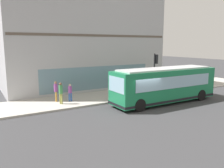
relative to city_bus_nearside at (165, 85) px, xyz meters
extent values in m
plane|color=#38383A|center=(-0.48, 2.96, -1.55)|extent=(120.00, 120.00, 0.00)
cube|color=#B2ADA3|center=(4.47, 2.96, -1.48)|extent=(4.70, 40.00, 0.15)
cube|color=#A8A8AD|center=(11.00, 2.96, 3.88)|extent=(8.38, 17.93, 10.87)
cube|color=brown|center=(6.96, 2.96, 4.43)|extent=(0.36, 17.57, 0.24)
cube|color=slate|center=(6.86, 2.96, 0.05)|extent=(0.12, 12.55, 2.40)
cube|color=#197247|center=(0.00, -0.02, 0.05)|extent=(2.58, 10.02, 2.70)
cube|color=silver|center=(0.00, -0.02, 1.46)|extent=(2.19, 9.02, 0.12)
cube|color=#8CB2C6|center=(0.04, 4.96, 0.50)|extent=(2.20, 0.10, 1.20)
cube|color=#8CB2C6|center=(1.27, -0.02, 0.45)|extent=(0.12, 8.20, 1.00)
cube|color=#8CB2C6|center=(-1.27, -0.01, 0.45)|extent=(0.12, 8.20, 1.00)
cube|color=black|center=(0.00, -0.02, -1.12)|extent=(2.62, 10.06, 0.20)
cylinder|color=black|center=(1.18, 3.58, -1.05)|extent=(0.31, 1.00, 1.00)
cylinder|color=black|center=(-1.12, 3.59, -1.05)|extent=(0.31, 1.00, 1.00)
cylinder|color=black|center=(1.12, -3.42, -1.05)|extent=(0.31, 1.00, 1.00)
cylinder|color=black|center=(-1.18, -3.41, -1.05)|extent=(0.31, 1.00, 1.00)
cylinder|color=black|center=(2.48, -0.91, 0.63)|extent=(0.14, 0.14, 4.07)
cube|color=black|center=(2.48, -1.10, 2.11)|extent=(0.32, 0.24, 0.90)
sphere|color=red|center=(2.48, -1.23, 2.39)|extent=(0.20, 0.20, 0.20)
sphere|color=yellow|center=(2.48, -1.23, 2.11)|extent=(0.20, 0.20, 0.20)
sphere|color=green|center=(2.48, -1.23, 1.83)|extent=(0.20, 0.20, 0.20)
cylinder|color=red|center=(3.68, -1.66, -1.13)|extent=(0.24, 0.24, 0.55)
sphere|color=red|center=(3.68, -1.66, -0.77)|extent=(0.22, 0.22, 0.22)
cylinder|color=red|center=(3.68, -1.83, -1.08)|extent=(0.10, 0.12, 0.10)
cylinder|color=red|center=(3.85, -1.66, -1.08)|extent=(0.12, 0.10, 0.10)
cylinder|color=gold|center=(4.77, 8.27, -0.97)|extent=(0.14, 0.14, 0.87)
cylinder|color=gold|center=(4.60, 8.32, -0.97)|extent=(0.14, 0.14, 0.87)
cylinder|color=#8C3F8C|center=(4.69, 8.30, -0.19)|extent=(0.32, 0.32, 0.69)
sphere|color=#9E704C|center=(4.69, 8.30, 0.27)|extent=(0.23, 0.23, 0.23)
cylinder|color=#99994C|center=(3.54, 8.17, -0.96)|extent=(0.14, 0.14, 0.89)
cylinder|color=#99994C|center=(3.71, 8.24, -0.96)|extent=(0.14, 0.14, 0.89)
cylinder|color=#3F8C4C|center=(3.63, 8.21, -0.17)|extent=(0.32, 0.32, 0.70)
sphere|color=brown|center=(3.63, 8.21, 0.30)|extent=(0.24, 0.24, 0.24)
cylinder|color=gold|center=(5.84, -0.15, -1.00)|extent=(0.14, 0.14, 0.81)
cylinder|color=gold|center=(5.73, -0.29, -1.00)|extent=(0.14, 0.14, 0.81)
cylinder|color=#B23338|center=(5.78, -0.22, -0.28)|extent=(0.32, 0.32, 0.64)
sphere|color=tan|center=(5.78, -0.22, 0.15)|extent=(0.22, 0.22, 0.22)
cylinder|color=#3359A5|center=(4.11, 7.30, -1.03)|extent=(0.14, 0.14, 0.75)
cylinder|color=#3359A5|center=(4.09, 7.12, -1.03)|extent=(0.14, 0.14, 0.75)
cylinder|color=#8C3F8C|center=(4.10, 7.21, -0.36)|extent=(0.32, 0.32, 0.59)
sphere|color=beige|center=(4.10, 7.21, 0.04)|extent=(0.20, 0.20, 0.20)
camera|label=1|loc=(-14.76, 14.23, 3.56)|focal=37.09mm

